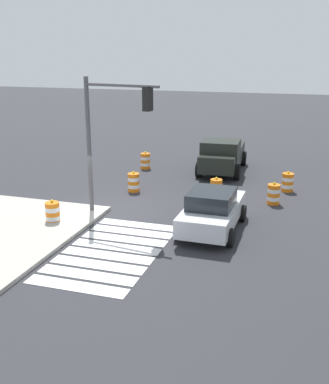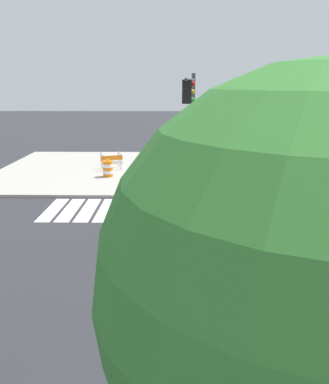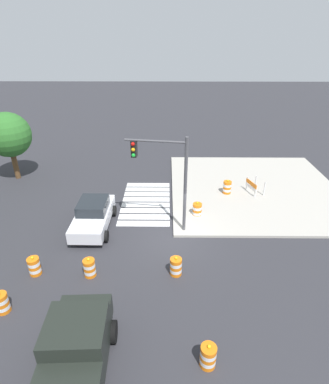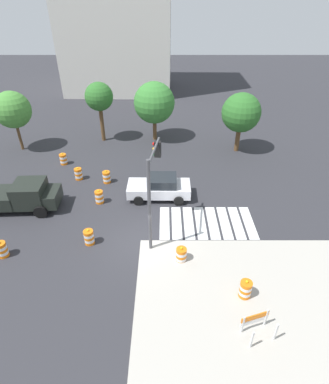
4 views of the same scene
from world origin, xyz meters
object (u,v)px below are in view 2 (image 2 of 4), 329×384
traffic_barrel_median_near (322,247)px  traffic_light_pole (191,115)px  sports_car (187,214)px  street_tree_streetside_near (313,286)px  traffic_barrel_lane_center (298,218)px  traffic_barrel_on_sidewalk (108,169)px  construction_barricade (111,160)px  traffic_barrel_near_corner (158,181)px  traffic_barrel_far_curb (267,189)px

traffic_barrel_median_near → traffic_light_pole: traffic_light_pole is taller
sports_car → traffic_barrel_median_near: size_ratio=4.23×
street_tree_streetside_near → sports_car: bearing=-86.6°
sports_car → traffic_barrel_lane_center: sports_car is taller
traffic_barrel_median_near → street_tree_streetside_near: street_tree_streetside_near is taller
sports_car → street_tree_streetside_near: bearing=93.4°
traffic_barrel_on_sidewalk → traffic_light_pole: 6.99m
construction_barricade → sports_car: bearing=111.9°
sports_car → traffic_barrel_near_corner: bearing=-78.8°
traffic_barrel_median_near → construction_barricade: (8.13, -12.25, 0.27)m
traffic_barrel_far_curb → construction_barricade: (8.08, -5.57, 0.27)m
traffic_barrel_near_corner → traffic_barrel_lane_center: (-5.30, 5.48, 0.00)m
traffic_barrel_lane_center → traffic_barrel_on_sidewalk: size_ratio=1.00×
traffic_barrel_near_corner → traffic_barrel_median_near: 9.65m
traffic_barrel_near_corner → street_tree_streetside_near: 16.51m
sports_car → street_tree_streetside_near: size_ratio=0.80×
traffic_barrel_median_near → traffic_barrel_on_sidewalk: 13.20m
traffic_barrel_near_corner → traffic_barrel_far_curb: (-5.17, 1.43, 0.00)m
traffic_barrel_on_sidewalk → sports_car: bearing=115.7°
traffic_barrel_median_near → sports_car: bearing=-26.2°
traffic_barrel_on_sidewalk → construction_barricade: bearing=-88.3°
traffic_barrel_median_near → street_tree_streetside_near: bearing=67.0°
traffic_barrel_near_corner → traffic_barrel_lane_center: bearing=134.0°
sports_car → traffic_barrel_lane_center: size_ratio=4.23×
traffic_barrel_lane_center → street_tree_streetside_near: size_ratio=0.19×
traffic_barrel_far_curb → traffic_barrel_on_sidewalk: size_ratio=1.00×
traffic_barrel_on_sidewalk → construction_barricade: (0.05, -1.81, 0.12)m
traffic_light_pole → street_tree_streetside_near: bearing=91.3°
traffic_barrel_lane_center → street_tree_streetside_near: street_tree_streetside_near is taller
traffic_barrel_far_curb → sports_car: bearing=50.0°
traffic_barrel_median_near → traffic_light_pole: 7.93m
traffic_barrel_far_curb → traffic_light_pole: (3.67, 0.59, 3.46)m
traffic_barrel_far_curb → traffic_light_pole: size_ratio=0.19×
traffic_barrel_far_curb → construction_barricade: bearing=-34.6°
construction_barricade → traffic_light_pole: 8.22m
traffic_barrel_median_near → construction_barricade: size_ratio=0.72×
traffic_barrel_lane_center → street_tree_streetside_near: (3.49, 10.63, 3.09)m
traffic_barrel_lane_center → traffic_barrel_on_sidewalk: (8.16, -7.81, 0.15)m
sports_car → traffic_barrel_lane_center: 4.16m
traffic_light_pole → traffic_barrel_on_sidewalk: bearing=-44.9°
traffic_barrel_near_corner → construction_barricade: construction_barricade is taller
traffic_light_pole → street_tree_streetside_near: 14.10m
sports_car → street_tree_streetside_near: 10.35m
traffic_barrel_near_corner → construction_barricade: 5.07m
sports_car → traffic_barrel_median_near: bearing=153.8°
traffic_barrel_far_curb → traffic_barrel_near_corner: bearing=-15.5°
traffic_barrel_near_corner → construction_barricade: bearing=-54.8°
traffic_barrel_far_curb → street_tree_streetside_near: size_ratio=0.19×
traffic_barrel_lane_center → street_tree_streetside_near: 11.61m
construction_barricade → traffic_barrel_far_curb: bearing=145.4°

